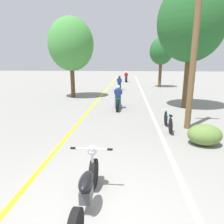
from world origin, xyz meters
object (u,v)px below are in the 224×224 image
object	(u,v)px
roadside_tree_left	(71,44)
motorcycle_rider_far	(126,78)
roadside_tree_right_near	(192,22)
motorcycle_foreground	(87,189)
bicycle_parked	(168,121)
motorcycle_rider_mid	(119,85)
utility_pole	(195,43)
roadside_tree_right_far	(161,51)
motorcycle_rider_lead	(118,100)

from	to	relation	value
roadside_tree_left	motorcycle_rider_far	xyz separation A→B (m)	(3.98, 12.92, -3.41)
roadside_tree_right_near	motorcycle_foreground	distance (m)	10.81
motorcycle_foreground	bicycle_parked	world-z (taller)	motorcycle_foreground
motorcycle_foreground	motorcycle_rider_mid	world-z (taller)	motorcycle_rider_mid
utility_pole	bicycle_parked	world-z (taller)	utility_pole
motorcycle_rider_far	bicycle_parked	xyz separation A→B (m)	(2.01, -20.27, -0.21)
roadside_tree_right_near	roadside_tree_right_far	distance (m)	10.37
roadside_tree_left	motorcycle_foreground	world-z (taller)	roadside_tree_left
roadside_tree_right_near	motorcycle_rider_mid	size ratio (longest dim) A/B	3.30
roadside_tree_right_near	motorcycle_rider_mid	distance (m)	9.62
roadside_tree_right_near	motorcycle_rider_far	distance (m)	17.07
motorcycle_foreground	motorcycle_rider_lead	distance (m)	8.41
motorcycle_rider_lead	roadside_tree_right_near	bearing A→B (deg)	8.15
utility_pole	roadside_tree_right_near	xyz separation A→B (m)	(0.91, 3.96, 1.43)
roadside_tree_right_far	bicycle_parked	xyz separation A→B (m)	(-1.76, -14.49, -3.45)
motorcycle_rider_mid	roadside_tree_left	bearing A→B (deg)	-128.74
roadside_tree_right_near	roadside_tree_left	world-z (taller)	roadside_tree_right_near
roadside_tree_left	motorcycle_rider_mid	world-z (taller)	roadside_tree_left
roadside_tree_right_near	motorcycle_foreground	world-z (taller)	roadside_tree_right_near
roadside_tree_left	motorcycle_rider_far	bearing A→B (deg)	72.88
roadside_tree_left	motorcycle_rider_lead	xyz separation A→B (m)	(3.74, -3.75, -3.44)
utility_pole	roadside_tree_right_near	size ratio (longest dim) A/B	0.94
motorcycle_foreground	motorcycle_rider_mid	xyz separation A→B (m)	(-0.18, 16.45, 0.11)
motorcycle_foreground	motorcycle_rider_far	world-z (taller)	motorcycle_rider_far
utility_pole	motorcycle_rider_far	size ratio (longest dim) A/B	3.16
roadside_tree_right_near	motorcycle_rider_far	xyz separation A→B (m)	(-3.76, 16.10, -4.27)
roadside_tree_right_near	bicycle_parked	size ratio (longest dim) A/B	4.23
roadside_tree_left	bicycle_parked	xyz separation A→B (m)	(5.99, -7.36, -3.62)
roadside_tree_right_near	roadside_tree_left	distance (m)	8.41
roadside_tree_left	motorcycle_rider_mid	bearing A→B (deg)	51.26
motorcycle_rider_lead	roadside_tree_right_far	bearing A→B (deg)	69.82
roadside_tree_left	bicycle_parked	distance (m)	10.15
motorcycle_rider_mid	bicycle_parked	bearing A→B (deg)	-77.66
roadside_tree_right_near	roadside_tree_left	size ratio (longest dim) A/B	1.18
roadside_tree_left	motorcycle_foreground	size ratio (longest dim) A/B	2.72
motorcycle_rider_lead	bicycle_parked	size ratio (longest dim) A/B	1.30
roadside_tree_left	motorcycle_rider_lead	bearing A→B (deg)	-45.07
roadside_tree_left	motorcycle_foreground	xyz separation A→B (m)	(3.62, -12.16, -3.54)
roadside_tree_left	bicycle_parked	bearing A→B (deg)	-50.85
roadside_tree_left	bicycle_parked	size ratio (longest dim) A/B	3.59
roadside_tree_right_near	roadside_tree_right_far	size ratio (longest dim) A/B	1.33
utility_pole	motorcycle_rider_lead	bearing A→B (deg)	132.27
motorcycle_foreground	motorcycle_rider_far	distance (m)	25.08
utility_pole	motorcycle_rider_mid	world-z (taller)	utility_pole
motorcycle_rider_mid	motorcycle_rider_far	bearing A→B (deg)	86.43
motorcycle_rider_mid	motorcycle_rider_far	world-z (taller)	motorcycle_rider_far
bicycle_parked	motorcycle_foreground	bearing A→B (deg)	-116.19
motorcycle_foreground	motorcycle_rider_mid	bearing A→B (deg)	90.64
roadside_tree_left	motorcycle_rider_mid	xyz separation A→B (m)	(3.44, 4.29, -3.42)
motorcycle_rider_mid	bicycle_parked	xyz separation A→B (m)	(2.55, -11.64, -0.20)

